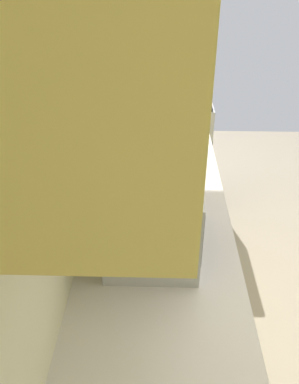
% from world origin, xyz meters
% --- Properties ---
extents(wall_back, '(3.75, 0.12, 2.55)m').
position_xyz_m(wall_back, '(0.00, 1.65, 1.28)').
color(wall_back, beige).
rests_on(wall_back, ground_plane).
extents(counter_run, '(2.92, 0.62, 0.91)m').
position_xyz_m(counter_run, '(-0.35, 1.29, 0.46)').
color(counter_run, '#F1DF7C').
rests_on(counter_run, ground_plane).
extents(oven_range, '(0.62, 0.69, 1.09)m').
position_xyz_m(oven_range, '(1.42, 1.25, 0.47)').
color(oven_range, '#B7BABF').
rests_on(oven_range, ground_plane).
extents(microwave, '(0.51, 0.34, 0.32)m').
position_xyz_m(microwave, '(-0.30, 1.31, 1.07)').
color(microwave, '#B7BABF').
rests_on(microwave, counter_run).
extents(bowl, '(0.15, 0.15, 0.06)m').
position_xyz_m(bowl, '(0.33, 1.19, 0.94)').
color(bowl, '#D84C47').
rests_on(bowl, counter_run).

